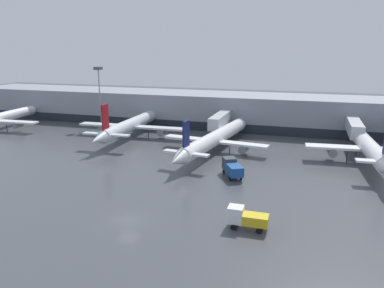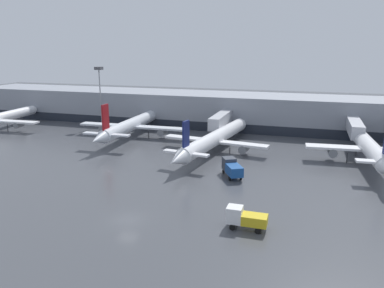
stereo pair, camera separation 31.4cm
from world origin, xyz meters
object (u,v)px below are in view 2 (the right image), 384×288
(service_truck_2, at_px, (232,167))
(apron_light_mast_5, at_px, (99,79))
(parked_jet_4, at_px, (215,139))
(service_truck_1, at_px, (245,217))
(parked_jet_1, at_px, (133,124))
(parked_jet_0, at_px, (368,146))

(service_truck_2, height_order, apron_light_mast_5, apron_light_mast_5)
(parked_jet_4, relative_size, service_truck_1, 8.12)
(parked_jet_1, relative_size, service_truck_1, 7.82)
(parked_jet_4, distance_m, service_truck_1, 35.24)
(apron_light_mast_5, bearing_deg, parked_jet_4, -23.48)
(service_truck_1, xyz_separation_m, service_truck_2, (-5.40, 18.28, 0.15))
(parked_jet_4, distance_m, service_truck_2, 16.28)
(service_truck_1, height_order, apron_light_mast_5, apron_light_mast_5)
(parked_jet_4, bearing_deg, parked_jet_1, 80.75)
(parked_jet_4, height_order, service_truck_2, parked_jet_4)
(parked_jet_0, distance_m, service_truck_1, 37.80)
(parked_jet_1, bearing_deg, apron_light_mast_5, 55.66)
(apron_light_mast_5, bearing_deg, parked_jet_0, -13.19)
(parked_jet_4, xyz_separation_m, service_truck_1, (12.11, -33.07, -1.30))
(service_truck_1, bearing_deg, apron_light_mast_5, -45.18)
(parked_jet_1, bearing_deg, service_truck_1, -140.66)
(parked_jet_4, relative_size, service_truck_2, 6.58)
(service_truck_1, bearing_deg, parked_jet_0, -117.60)
(parked_jet_0, height_order, apron_light_mast_5, apron_light_mast_5)
(service_truck_1, height_order, service_truck_2, service_truck_2)
(service_truck_2, bearing_deg, parked_jet_1, 23.75)
(parked_jet_1, bearing_deg, service_truck_2, -128.14)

